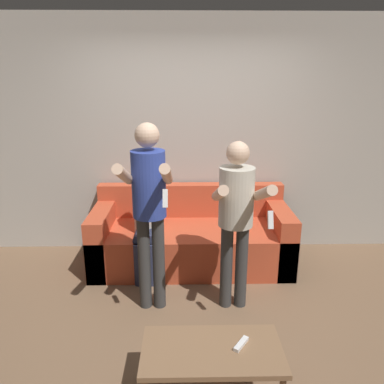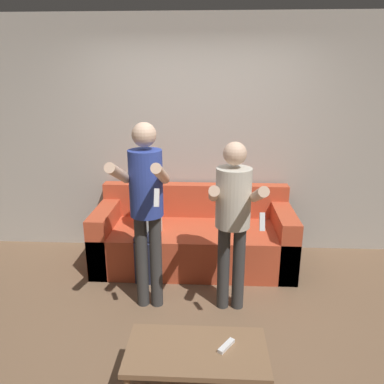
{
  "view_description": "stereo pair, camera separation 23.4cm",
  "coord_description": "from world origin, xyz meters",
  "px_view_note": "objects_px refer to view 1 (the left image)",
  "views": [
    {
      "loc": [
        -0.08,
        -2.71,
        2.05
      ],
      "look_at": [
        -0.01,
        0.71,
        0.98
      ],
      "focal_mm": 35.0,
      "sensor_mm": 36.0,
      "label": 1
    },
    {
      "loc": [
        0.16,
        -2.7,
        2.05
      ],
      "look_at": [
        -0.01,
        0.71,
        0.98
      ],
      "focal_mm": 35.0,
      "sensor_mm": 36.0,
      "label": 2
    }
  ],
  "objects_px": {
    "person_standing_right": "(236,210)",
    "coffee_table": "(212,354)",
    "person_standing_left": "(149,200)",
    "couch": "(191,239)",
    "remote_on_table": "(241,344)",
    "person_seated": "(146,217)"
  },
  "relations": [
    {
      "from": "couch",
      "to": "person_standing_left",
      "type": "xyz_separation_m",
      "value": [
        -0.37,
        -0.86,
        0.75
      ]
    },
    {
      "from": "couch",
      "to": "person_standing_left",
      "type": "relative_size",
      "value": 1.27
    },
    {
      "from": "person_standing_right",
      "to": "remote_on_table",
      "type": "height_order",
      "value": "person_standing_right"
    },
    {
      "from": "person_standing_left",
      "to": "person_standing_right",
      "type": "bearing_deg",
      "value": -0.38
    },
    {
      "from": "coffee_table",
      "to": "person_standing_left",
      "type": "bearing_deg",
      "value": 114.71
    },
    {
      "from": "couch",
      "to": "person_standing_right",
      "type": "distance_m",
      "value": 1.15
    },
    {
      "from": "person_seated",
      "to": "remote_on_table",
      "type": "height_order",
      "value": "person_seated"
    },
    {
      "from": "remote_on_table",
      "to": "person_standing_right",
      "type": "bearing_deg",
      "value": 85.33
    },
    {
      "from": "person_standing_right",
      "to": "remote_on_table",
      "type": "bearing_deg",
      "value": -94.67
    },
    {
      "from": "person_seated",
      "to": "person_standing_left",
      "type": "bearing_deg",
      "value": -80.99
    },
    {
      "from": "person_standing_left",
      "to": "couch",
      "type": "bearing_deg",
      "value": 66.72
    },
    {
      "from": "person_standing_left",
      "to": "remote_on_table",
      "type": "relative_size",
      "value": 11.79
    },
    {
      "from": "coffee_table",
      "to": "remote_on_table",
      "type": "xyz_separation_m",
      "value": [
        0.19,
        0.03,
        0.05
      ]
    },
    {
      "from": "person_standing_left",
      "to": "coffee_table",
      "type": "xyz_separation_m",
      "value": [
        0.47,
        -1.02,
        -0.7
      ]
    },
    {
      "from": "person_standing_left",
      "to": "person_seated",
      "type": "xyz_separation_m",
      "value": [
        -0.1,
        0.64,
        -0.4
      ]
    },
    {
      "from": "person_standing_left",
      "to": "person_standing_right",
      "type": "height_order",
      "value": "person_standing_left"
    },
    {
      "from": "coffee_table",
      "to": "remote_on_table",
      "type": "height_order",
      "value": "remote_on_table"
    },
    {
      "from": "coffee_table",
      "to": "person_seated",
      "type": "bearing_deg",
      "value": 108.97
    },
    {
      "from": "person_standing_right",
      "to": "coffee_table",
      "type": "xyz_separation_m",
      "value": [
        -0.27,
        -1.02,
        -0.61
      ]
    },
    {
      "from": "couch",
      "to": "person_standing_right",
      "type": "relative_size",
      "value": 1.4
    },
    {
      "from": "person_standing_left",
      "to": "remote_on_table",
      "type": "height_order",
      "value": "person_standing_left"
    },
    {
      "from": "couch",
      "to": "remote_on_table",
      "type": "bearing_deg",
      "value": -81.14
    }
  ]
}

